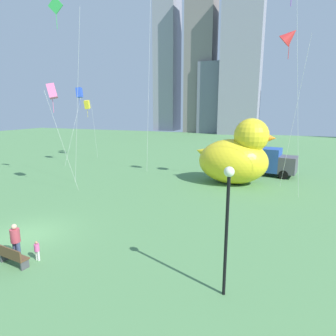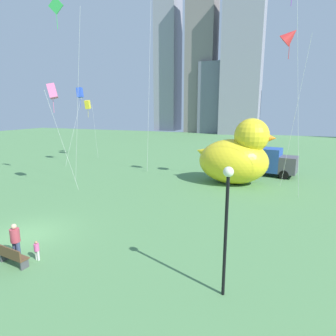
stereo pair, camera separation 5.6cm
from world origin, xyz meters
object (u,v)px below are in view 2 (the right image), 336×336
(person_child, at_px, (37,250))
(kite_red, at_px, (290,36))
(kite_green, at_px, (58,17))
(lamppost, at_px, (227,211))
(person_adult, at_px, (15,240))
(kite_pink, at_px, (52,92))
(park_bench, at_px, (12,255))
(kite_yellow, at_px, (88,105))
(giant_inflatable_duck, at_px, (236,156))
(box_truck, at_px, (266,161))
(kite_blue, at_px, (80,93))

(person_child, relative_size, kite_red, 0.07)
(kite_green, bearing_deg, lamppost, -32.20)
(person_adult, bearing_deg, kite_pink, 122.88)
(park_bench, height_order, person_child, person_child)
(kite_pink, height_order, kite_yellow, kite_pink)
(giant_inflatable_duck, xyz_separation_m, kite_pink, (-13.61, -7.79, 5.60))
(person_child, distance_m, box_truck, 23.60)
(person_child, bearing_deg, lamppost, 4.79)
(person_child, distance_m, kite_red, 22.33)
(kite_green, distance_m, kite_yellow, 16.41)
(kite_red, relative_size, kite_yellow, 1.63)
(kite_pink, distance_m, kite_yellow, 15.77)
(kite_yellow, bearing_deg, park_bench, -60.15)
(kite_blue, xyz_separation_m, kite_pink, (4.93, -9.51, -0.49))
(person_adult, relative_size, kite_blue, 0.18)
(giant_inflatable_duck, bearing_deg, lamppost, -83.13)
(park_bench, relative_size, giant_inflatable_duck, 0.22)
(giant_inflatable_duck, bearing_deg, box_truck, 62.05)
(kite_green, bearing_deg, person_child, -56.33)
(lamppost, bearing_deg, box_truck, 88.64)
(lamppost, bearing_deg, kite_green, 147.80)
(box_truck, bearing_deg, kite_red, -77.78)
(person_adult, xyz_separation_m, kite_green, (-5.89, 10.56, 12.91))
(person_child, xyz_separation_m, lamppost, (8.39, 0.70, 2.79))
(person_adult, height_order, person_child, person_adult)
(giant_inflatable_duck, xyz_separation_m, kite_green, (-13.28, -6.84, 11.28))
(lamppost, bearing_deg, person_child, -175.21)
(kite_green, bearing_deg, giant_inflatable_duck, 27.24)
(box_truck, bearing_deg, kite_blue, -171.98)
(park_bench, bearing_deg, giant_inflatable_duck, 68.40)
(giant_inflatable_duck, distance_m, kite_blue, 19.58)
(kite_yellow, bearing_deg, person_child, -58.15)
(person_child, distance_m, kite_pink, 14.08)
(giant_inflatable_duck, xyz_separation_m, box_truck, (2.49, 4.68, -1.13))
(person_adult, bearing_deg, lamppost, 5.73)
(box_truck, bearing_deg, giant_inflatable_duck, -117.95)
(giant_inflatable_duck, distance_m, kite_green, 18.72)
(kite_pink, bearing_deg, person_adult, -57.12)
(park_bench, relative_size, person_child, 1.73)
(kite_green, bearing_deg, box_truck, 36.16)
(person_child, bearing_deg, park_bench, -132.31)
(box_truck, xyz_separation_m, kite_green, (-15.77, -11.52, 12.41))
(kite_yellow, bearing_deg, kite_green, -59.64)
(lamppost, relative_size, kite_green, 0.32)
(kite_pink, height_order, kite_red, kite_red)
(kite_blue, height_order, kite_pink, kite_blue)
(park_bench, relative_size, kite_red, 0.12)
(person_adult, height_order, kite_green, kite_green)
(person_adult, xyz_separation_m, person_child, (0.99, 0.24, -0.43))
(lamppost, xyz_separation_m, box_truck, (0.50, 21.14, -1.87))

